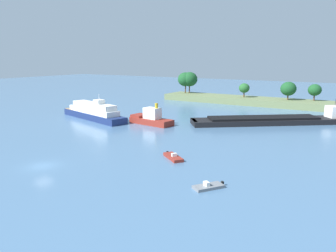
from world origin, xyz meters
TOP-DOWN VIEW (x-y plane):
  - ground_plane at (0.00, 0.00)m, footprint 400.00×400.00m
  - treeline_island at (0.53, 81.85)m, footprint 62.37×11.84m
  - fishing_skiff at (14.40, 13.37)m, footprint 4.72×4.04m
  - small_motorboat at (24.34, 5.34)m, footprint 3.44×4.04m
  - cargo_barge at (19.90, 50.38)m, footprint 33.34×28.10m
  - tugboat at (-4.58, 34.27)m, footprint 11.42×5.09m
  - white_riverboat at (-21.11, 32.03)m, footprint 24.04×10.38m

SIDE VIEW (x-z plane):
  - ground_plane at x=0.00m, z-range 0.00..0.00m
  - small_motorboat at x=24.34m, z-range -0.21..0.66m
  - fishing_skiff at x=14.40m, z-range -0.22..0.76m
  - cargo_barge at x=19.90m, z-range -1.99..3.83m
  - tugboat at x=-4.58m, z-range -1.26..3.93m
  - white_riverboat at x=-21.11m, z-range -1.53..5.15m
  - treeline_island at x=0.53m, z-range -2.44..7.74m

